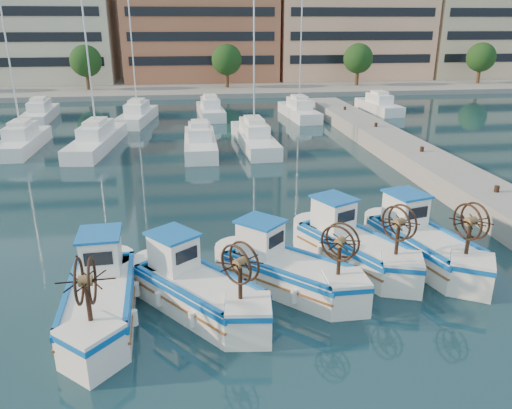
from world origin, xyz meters
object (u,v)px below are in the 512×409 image
object	(u,v)px
fishing_boat_d	(352,244)
fishing_boat_c	(286,268)
fishing_boat_e	(423,241)
fishing_boat_a	(100,294)
fishing_boat_b	(196,286)

from	to	relation	value
fishing_boat_d	fishing_boat_c	bearing A→B (deg)	-178.37
fishing_boat_c	fishing_boat_e	size ratio (longest dim) A/B	0.88
fishing_boat_a	fishing_boat_c	bearing A→B (deg)	6.75
fishing_boat_a	fishing_boat_d	bearing A→B (deg)	13.07
fishing_boat_a	fishing_boat_c	xyz separation A→B (m)	(6.06, 1.04, -0.04)
fishing_boat_b	fishing_boat_c	distance (m)	3.23
fishing_boat_b	fishing_boat_d	bearing A→B (deg)	-16.22
fishing_boat_d	fishing_boat_e	distance (m)	2.74
fishing_boat_a	fishing_boat_e	size ratio (longest dim) A/B	0.97
fishing_boat_c	fishing_boat_d	xyz separation A→B (m)	(2.89, 1.54, 0.03)
fishing_boat_b	fishing_boat_d	size ratio (longest dim) A/B	0.95
fishing_boat_b	fishing_boat_d	world-z (taller)	fishing_boat_d
fishing_boat_d	fishing_boat_e	size ratio (longest dim) A/B	0.97
fishing_boat_a	fishing_boat_c	distance (m)	6.15
fishing_boat_c	fishing_boat_d	world-z (taller)	fishing_boat_d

